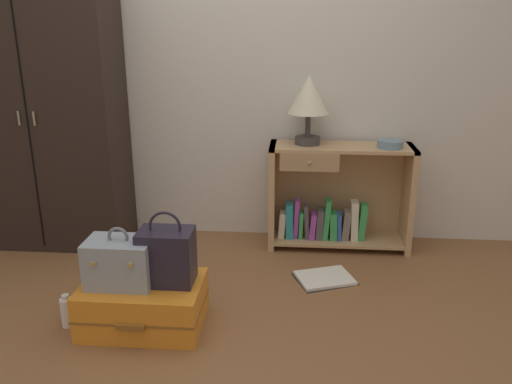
% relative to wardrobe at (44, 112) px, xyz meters
% --- Properties ---
extents(ground_plane, '(9.00, 9.00, 0.00)m').
position_rel_wardrobe_xyz_m(ground_plane, '(1.30, -1.20, -0.93)').
color(ground_plane, brown).
extents(back_wall, '(6.40, 0.10, 2.60)m').
position_rel_wardrobe_xyz_m(back_wall, '(1.30, 0.30, 0.37)').
color(back_wall, beige).
rests_on(back_wall, ground_plane).
extents(wardrobe, '(1.03, 0.47, 1.86)m').
position_rel_wardrobe_xyz_m(wardrobe, '(0.00, 0.00, 0.00)').
color(wardrobe, black).
rests_on(wardrobe, ground_plane).
extents(bookshelf, '(0.97, 0.33, 0.73)m').
position_rel_wardrobe_xyz_m(bookshelf, '(1.98, 0.07, -0.59)').
color(bookshelf, tan).
rests_on(bookshelf, ground_plane).
extents(table_lamp, '(0.27, 0.27, 0.46)m').
position_rel_wardrobe_xyz_m(table_lamp, '(1.78, 0.08, 0.10)').
color(table_lamp, '#3D3838').
rests_on(table_lamp, bookshelf).
extents(bowl, '(0.17, 0.17, 0.05)m').
position_rel_wardrobe_xyz_m(bowl, '(2.32, 0.02, -0.18)').
color(bowl, slate).
rests_on(bowl, bookshelf).
extents(suitcase_large, '(0.62, 0.44, 0.24)m').
position_rel_wardrobe_xyz_m(suitcase_large, '(0.94, -1.05, -0.81)').
color(suitcase_large, orange).
rests_on(suitcase_large, ground_plane).
extents(train_case, '(0.33, 0.23, 0.31)m').
position_rel_wardrobe_xyz_m(train_case, '(0.84, -1.06, -0.57)').
color(train_case, '#8E99A3').
rests_on(train_case, suitcase_large).
extents(handbag, '(0.27, 0.19, 0.38)m').
position_rel_wardrobe_xyz_m(handbag, '(1.07, -1.02, -0.54)').
color(handbag, '#231E2D').
rests_on(handbag, suitcase_large).
extents(bottle, '(0.06, 0.06, 0.18)m').
position_rel_wardrobe_xyz_m(bottle, '(0.54, -1.09, -0.85)').
color(bottle, white).
rests_on(bottle, ground_plane).
extents(open_book_on_floor, '(0.42, 0.37, 0.02)m').
position_rel_wardrobe_xyz_m(open_book_on_floor, '(1.90, -0.47, -0.92)').
color(open_book_on_floor, white).
rests_on(open_book_on_floor, ground_plane).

